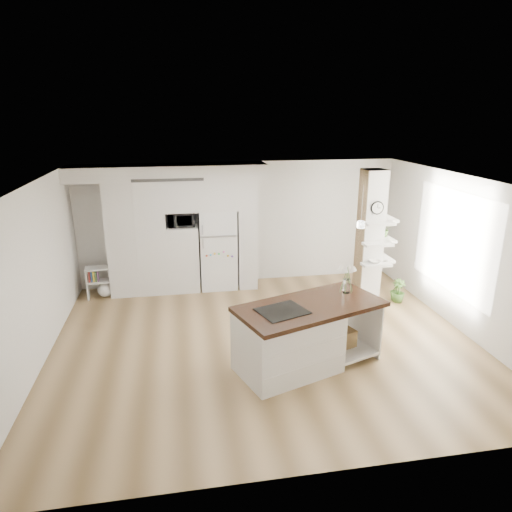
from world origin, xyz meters
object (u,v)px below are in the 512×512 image
Objects in this scene: floor_plant_a at (396,290)px; bookshelf at (102,284)px; refrigerator at (218,249)px; kitchen_island at (295,337)px.

bookshelf is at bearing 168.57° from floor_plant_a.
refrigerator is 0.72× the size of kitchen_island.
bookshelf is (-3.26, 3.40, -0.22)m from kitchen_island.
refrigerator is 2.67× the size of bookshelf.
kitchen_island is 4.71m from bookshelf.
kitchen_island reaches higher than floor_plant_a.
floor_plant_a is at bearing 19.32° from kitchen_island.
bookshelf is (-2.45, -0.18, -0.59)m from refrigerator.
refrigerator reaches higher than bookshelf.
refrigerator is 4.13× the size of floor_plant_a.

